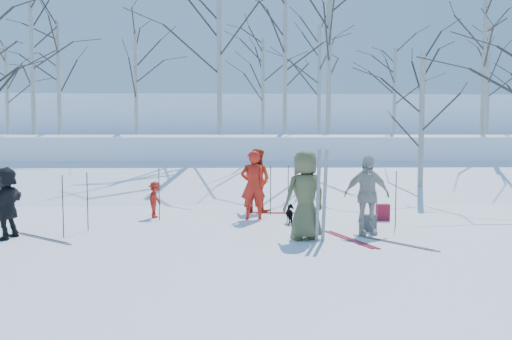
{
  "coord_description": "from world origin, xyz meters",
  "views": [
    {
      "loc": [
        -0.37,
        -11.14,
        2.18
      ],
      "look_at": [
        0.0,
        1.5,
        1.3
      ],
      "focal_mm": 35.0,
      "sensor_mm": 36.0,
      "label": 1
    }
  ],
  "objects_px": {
    "skier_redor_behind": "(256,180)",
    "skier_cream_east": "(367,195)",
    "skier_red_north": "(253,185)",
    "backpack_red": "(383,212)",
    "skier_olive_center": "(305,195)",
    "skier_red_seated": "(155,200)",
    "backpack_dark": "(307,208)",
    "backpack_grey": "(369,223)",
    "dog": "(291,214)",
    "skier_grey_west": "(6,203)"
  },
  "relations": [
    {
      "from": "skier_olive_center",
      "to": "backpack_grey",
      "type": "height_order",
      "value": "skier_olive_center"
    },
    {
      "from": "skier_grey_west",
      "to": "backpack_grey",
      "type": "height_order",
      "value": "skier_grey_west"
    },
    {
      "from": "skier_redor_behind",
      "to": "skier_grey_west",
      "type": "distance_m",
      "value": 6.46
    },
    {
      "from": "skier_red_north",
      "to": "backpack_red",
      "type": "height_order",
      "value": "skier_red_north"
    },
    {
      "from": "skier_red_north",
      "to": "backpack_red",
      "type": "xyz_separation_m",
      "value": [
        3.33,
        -0.28,
        -0.68
      ]
    },
    {
      "from": "skier_grey_west",
      "to": "skier_redor_behind",
      "type": "bearing_deg",
      "value": 131.13
    },
    {
      "from": "dog",
      "to": "backpack_dark",
      "type": "bearing_deg",
      "value": -120.91
    },
    {
      "from": "skier_cream_east",
      "to": "backpack_dark",
      "type": "height_order",
      "value": "skier_cream_east"
    },
    {
      "from": "backpack_red",
      "to": "backpack_dark",
      "type": "height_order",
      "value": "backpack_red"
    },
    {
      "from": "skier_cream_east",
      "to": "backpack_grey",
      "type": "height_order",
      "value": "skier_cream_east"
    },
    {
      "from": "skier_redor_behind",
      "to": "backpack_grey",
      "type": "distance_m",
      "value": 3.94
    },
    {
      "from": "backpack_dark",
      "to": "backpack_grey",
      "type": "bearing_deg",
      "value": -64.11
    },
    {
      "from": "skier_olive_center",
      "to": "skier_cream_east",
      "type": "distance_m",
      "value": 1.52
    },
    {
      "from": "dog",
      "to": "backpack_red",
      "type": "height_order",
      "value": "dog"
    },
    {
      "from": "skier_redor_behind",
      "to": "skier_red_north",
      "type": "bearing_deg",
      "value": 116.69
    },
    {
      "from": "skier_olive_center",
      "to": "backpack_grey",
      "type": "distance_m",
      "value": 1.95
    },
    {
      "from": "skier_red_seated",
      "to": "dog",
      "type": "relative_size",
      "value": 1.74
    },
    {
      "from": "skier_olive_center",
      "to": "skier_cream_east",
      "type": "relative_size",
      "value": 1.07
    },
    {
      "from": "skier_grey_west",
      "to": "backpack_dark",
      "type": "height_order",
      "value": "skier_grey_west"
    },
    {
      "from": "skier_red_north",
      "to": "backpack_dark",
      "type": "distance_m",
      "value": 1.76
    },
    {
      "from": "dog",
      "to": "backpack_grey",
      "type": "relative_size",
      "value": 1.46
    },
    {
      "from": "skier_grey_west",
      "to": "dog",
      "type": "bearing_deg",
      "value": 112.14
    },
    {
      "from": "skier_red_north",
      "to": "skier_red_seated",
      "type": "distance_m",
      "value": 2.63
    },
    {
      "from": "backpack_red",
      "to": "backpack_grey",
      "type": "xyz_separation_m",
      "value": [
        -0.71,
        -1.42,
        -0.02
      ]
    },
    {
      "from": "skier_grey_west",
      "to": "backpack_dark",
      "type": "bearing_deg",
      "value": 120.94
    },
    {
      "from": "skier_red_seated",
      "to": "backpack_dark",
      "type": "bearing_deg",
      "value": -74.98
    },
    {
      "from": "backpack_grey",
      "to": "backpack_red",
      "type": "bearing_deg",
      "value": 63.29
    },
    {
      "from": "skier_red_north",
      "to": "backpack_grey",
      "type": "relative_size",
      "value": 4.69
    },
    {
      "from": "skier_grey_west",
      "to": "backpack_grey",
      "type": "distance_m",
      "value": 7.92
    },
    {
      "from": "skier_redor_behind",
      "to": "skier_cream_east",
      "type": "relative_size",
      "value": 1.03
    },
    {
      "from": "skier_cream_east",
      "to": "dog",
      "type": "xyz_separation_m",
      "value": [
        -1.53,
        1.35,
        -0.64
      ]
    },
    {
      "from": "backpack_dark",
      "to": "skier_redor_behind",
      "type": "bearing_deg",
      "value": 154.34
    },
    {
      "from": "backpack_red",
      "to": "skier_grey_west",
      "type": "bearing_deg",
      "value": -166.78
    },
    {
      "from": "skier_olive_center",
      "to": "skier_red_seated",
      "type": "relative_size",
      "value": 1.94
    },
    {
      "from": "skier_cream_east",
      "to": "backpack_dark",
      "type": "xyz_separation_m",
      "value": [
        -0.96,
        2.66,
        -0.67
      ]
    },
    {
      "from": "dog",
      "to": "skier_cream_east",
      "type": "bearing_deg",
      "value": 131.1
    },
    {
      "from": "skier_red_seated",
      "to": "skier_grey_west",
      "type": "height_order",
      "value": "skier_grey_west"
    },
    {
      "from": "skier_cream_east",
      "to": "dog",
      "type": "bearing_deg",
      "value": 134.55
    },
    {
      "from": "backpack_red",
      "to": "dog",
      "type": "bearing_deg",
      "value": -170.17
    },
    {
      "from": "skier_olive_center",
      "to": "skier_red_seated",
      "type": "height_order",
      "value": "skier_olive_center"
    },
    {
      "from": "skier_redor_behind",
      "to": "backpack_grey",
      "type": "bearing_deg",
      "value": 162.41
    },
    {
      "from": "skier_red_north",
      "to": "backpack_grey",
      "type": "bearing_deg",
      "value": 142.72
    },
    {
      "from": "skier_grey_west",
      "to": "dog",
      "type": "distance_m",
      "value": 6.41
    },
    {
      "from": "skier_cream_east",
      "to": "backpack_grey",
      "type": "distance_m",
      "value": 0.78
    },
    {
      "from": "backpack_red",
      "to": "skier_olive_center",
      "type": "bearing_deg",
      "value": -135.18
    },
    {
      "from": "dog",
      "to": "skier_redor_behind",
      "type": "bearing_deg",
      "value": -75.35
    },
    {
      "from": "skier_red_north",
      "to": "backpack_dark",
      "type": "xyz_separation_m",
      "value": [
        1.49,
        0.61,
        -0.69
      ]
    },
    {
      "from": "skier_red_seated",
      "to": "backpack_red",
      "type": "bearing_deg",
      "value": -85.04
    },
    {
      "from": "skier_olive_center",
      "to": "skier_red_seated",
      "type": "xyz_separation_m",
      "value": [
        -3.61,
        2.85,
        -0.45
      ]
    },
    {
      "from": "skier_grey_west",
      "to": "backpack_grey",
      "type": "xyz_separation_m",
      "value": [
        7.88,
        0.6,
        -0.57
      ]
    }
  ]
}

